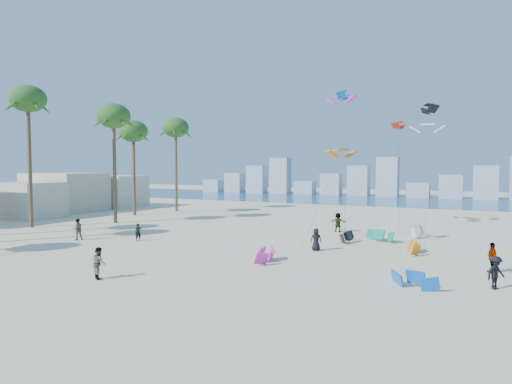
% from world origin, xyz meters
% --- Properties ---
extents(ground, '(220.00, 220.00, 0.00)m').
position_xyz_m(ground, '(0.00, 0.00, 0.00)').
color(ground, beige).
rests_on(ground, ground).
extents(ocean, '(220.00, 220.00, 0.00)m').
position_xyz_m(ocean, '(0.00, 72.00, 0.01)').
color(ocean, navy).
rests_on(ocean, ground).
extents(kitesurfer_near, '(0.61, 0.67, 1.54)m').
position_xyz_m(kitesurfer_near, '(-7.72, 14.29, 0.77)').
color(kitesurfer_near, black).
rests_on(kitesurfer_near, ground).
extents(kitesurfer_mid, '(1.13, 1.06, 1.86)m').
position_xyz_m(kitesurfer_mid, '(-0.75, 2.88, 0.93)').
color(kitesurfer_mid, gray).
rests_on(kitesurfer_mid, ground).
extents(kitesurfers_far, '(35.39, 17.76, 1.93)m').
position_xyz_m(kitesurfers_far, '(8.80, 17.62, 0.93)').
color(kitesurfers_far, black).
rests_on(kitesurfers_far, ground).
extents(grounded_kites, '(12.46, 21.02, 0.97)m').
position_xyz_m(grounded_kites, '(11.83, 19.24, 0.46)').
color(grounded_kites, '#F636C3').
rests_on(grounded_kites, ground).
extents(flying_kites, '(30.98, 31.50, 14.49)m').
position_xyz_m(flying_kites, '(15.31, 24.89, 10.90)').
color(flying_kites, orange).
rests_on(flying_kites, ground).
extents(palm_row, '(9.04, 44.80, 15.58)m').
position_xyz_m(palm_row, '(-21.92, 16.14, 11.83)').
color(palm_row, brown).
rests_on(palm_row, ground).
extents(beachfront_buildings, '(11.50, 43.00, 6.00)m').
position_xyz_m(beachfront_buildings, '(-33.69, 20.82, 2.67)').
color(beachfront_buildings, beige).
rests_on(beachfront_buildings, ground).
extents(distant_skyline, '(85.00, 3.00, 8.40)m').
position_xyz_m(distant_skyline, '(-1.19, 82.00, 3.09)').
color(distant_skyline, '#9EADBF').
rests_on(distant_skyline, ground).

